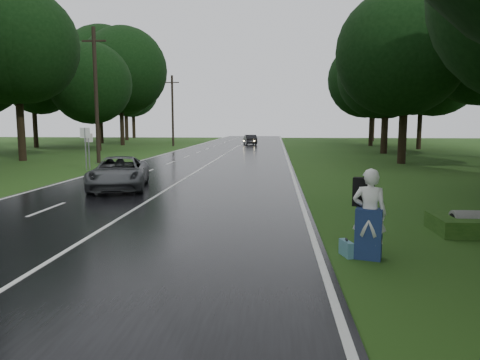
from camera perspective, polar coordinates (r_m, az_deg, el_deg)
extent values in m
plane|color=#244815|center=(13.52, -16.43, -5.65)|extent=(160.00, 160.00, 0.00)
cube|color=black|center=(32.77, -3.87, 2.17)|extent=(12.00, 140.00, 0.04)
cube|color=silver|center=(32.77, -3.87, 2.22)|extent=(0.12, 140.00, 0.01)
imported|color=#505355|center=(20.60, -15.37, 0.91)|extent=(3.45, 5.55, 1.43)
imported|color=black|center=(60.71, 1.30, 5.24)|extent=(2.24, 4.39, 1.38)
imported|color=silver|center=(10.05, 16.40, -4.24)|extent=(0.84, 0.68, 2.01)
cube|color=navy|center=(10.15, 16.31, -6.68)|extent=(0.65, 0.53, 1.13)
cube|color=black|center=(10.23, 15.69, -1.50)|extent=(0.51, 0.37, 0.64)
cube|color=teal|center=(10.29, 13.59, -8.62)|extent=(0.27, 0.52, 0.35)
cylinder|color=slate|center=(13.70, 28.13, -6.06)|extent=(1.24, 0.62, 0.62)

